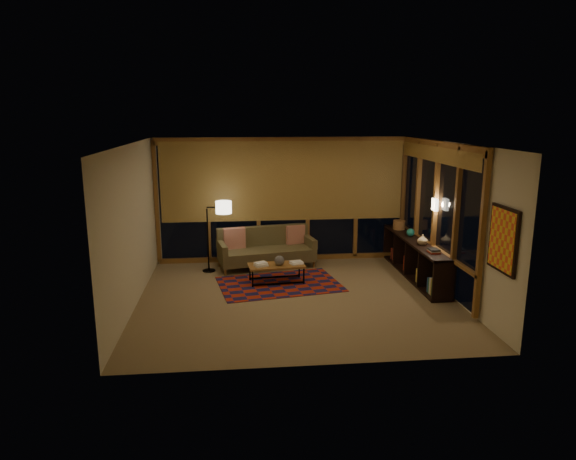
{
  "coord_description": "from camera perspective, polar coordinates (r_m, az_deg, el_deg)",
  "views": [
    {
      "loc": [
        -1.02,
        -8.52,
        3.18
      ],
      "look_at": [
        -0.09,
        0.52,
        1.12
      ],
      "focal_mm": 32.0,
      "sensor_mm": 36.0,
      "label": 1
    }
  ],
  "objects": [
    {
      "name": "coffee_table",
      "position": [
        9.9,
        -1.28,
        -4.86
      ],
      "size": [
        1.11,
        0.59,
        0.36
      ],
      "primitive_type": null,
      "rotation": [
        0.0,
        0.0,
        0.09
      ],
      "color": "brown",
      "rests_on": "floor"
    },
    {
      "name": "floor_lamp",
      "position": [
        10.59,
        -8.9,
        -0.71
      ],
      "size": [
        0.52,
        0.37,
        1.47
      ],
      "primitive_type": null,
      "rotation": [
        0.0,
        0.0,
        -0.1
      ],
      "color": "black",
      "rests_on": "floor"
    },
    {
      "name": "basket",
      "position": [
        11.31,
        12.24,
        0.57
      ],
      "size": [
        0.26,
        0.26,
        0.19
      ],
      "primitive_type": "cylinder",
      "rotation": [
        0.0,
        0.0,
        -0.01
      ],
      "color": "olive",
      "rests_on": "bookshelf"
    },
    {
      "name": "book_stack_b",
      "position": [
        9.9,
        0.94,
        -3.62
      ],
      "size": [
        0.31,
        0.27,
        0.05
      ],
      "primitive_type": null,
      "rotation": [
        0.0,
        0.0,
        0.28
      ],
      "color": "white",
      "rests_on": "coffee_table"
    },
    {
      "name": "ceiling",
      "position": [
        8.59,
        0.97,
        9.58
      ],
      "size": [
        5.5,
        5.0,
        0.01
      ],
      "primitive_type": "cube",
      "color": "silver",
      "rests_on": "walls"
    },
    {
      "name": "wall_art",
      "position": [
        7.84,
        22.74,
        -0.99
      ],
      "size": [
        0.06,
        0.74,
        0.94
      ],
      "primitive_type": null,
      "color": "#F04E25",
      "rests_on": "walls"
    },
    {
      "name": "wall_sconce",
      "position": [
        9.82,
        16.01,
        2.73
      ],
      "size": [
        0.12,
        0.18,
        0.22
      ],
      "primitive_type": null,
      "color": "white",
      "rests_on": "walls"
    },
    {
      "name": "bookshelf",
      "position": [
        10.53,
        13.86,
        -3.06
      ],
      "size": [
        0.4,
        2.99,
        0.75
      ],
      "primitive_type": null,
      "color": "black",
      "rests_on": "floor"
    },
    {
      "name": "walls",
      "position": [
        8.77,
        0.94,
        0.74
      ],
      "size": [
        5.51,
        5.01,
        2.7
      ],
      "color": "beige",
      "rests_on": "floor"
    },
    {
      "name": "sofa",
      "position": [
        10.84,
        -2.4,
        -2.05
      ],
      "size": [
        2.1,
        1.17,
        0.81
      ],
      "primitive_type": null,
      "rotation": [
        0.0,
        0.0,
        0.19
      ],
      "color": "brown",
      "rests_on": "floor"
    },
    {
      "name": "floor",
      "position": [
        9.15,
        0.91,
        -7.55
      ],
      "size": [
        5.5,
        5.0,
        0.01
      ],
      "primitive_type": "cube",
      "color": "#81704E",
      "rests_on": "ground"
    },
    {
      "name": "ceramic_pot",
      "position": [
        9.8,
        -0.96,
        -3.39
      ],
      "size": [
        0.25,
        0.25,
        0.19
      ],
      "primitive_type": "sphere",
      "rotation": [
        0.0,
        0.0,
        0.37
      ],
      "color": "black",
      "rests_on": "coffee_table"
    },
    {
      "name": "teal_bowl",
      "position": [
        10.69,
        13.45,
        -0.28
      ],
      "size": [
        0.18,
        0.18,
        0.16
      ],
      "primitive_type": "sphere",
      "rotation": [
        0.0,
        0.0,
        -0.11
      ],
      "color": "#1B7466",
      "rests_on": "bookshelf"
    },
    {
      "name": "vase",
      "position": [
        10.06,
        14.72,
        -1.03
      ],
      "size": [
        0.24,
        0.24,
        0.2
      ],
      "primitive_type": "imported",
      "rotation": [
        0.0,
        0.0,
        -0.28
      ],
      "color": "tan",
      "rests_on": "bookshelf"
    },
    {
      "name": "pillow_left",
      "position": [
        10.84,
        -5.99,
        -0.86
      ],
      "size": [
        0.48,
        0.26,
        0.46
      ],
      "primitive_type": null,
      "rotation": [
        0.0,
        0.0,
        0.24
      ],
      "color": "red",
      "rests_on": "sofa"
    },
    {
      "name": "window_wall_right",
      "position": [
        10.01,
        15.94,
        1.75
      ],
      "size": [
        0.16,
        3.7,
        2.6
      ],
      "primitive_type": null,
      "color": "brown",
      "rests_on": "walls"
    },
    {
      "name": "pillow_right",
      "position": [
        11.17,
        0.83,
        -0.51
      ],
      "size": [
        0.43,
        0.26,
        0.41
      ],
      "primitive_type": null,
      "rotation": [
        0.0,
        0.0,
        0.32
      ],
      "color": "red",
      "rests_on": "sofa"
    },
    {
      "name": "area_rug",
      "position": [
        9.84,
        -0.96,
        -6.03
      ],
      "size": [
        2.48,
        1.87,
        0.01
      ],
      "primitive_type": "cube",
      "rotation": [
        0.0,
        0.0,
        0.17
      ],
      "color": "#9F230F",
      "rests_on": "floor"
    },
    {
      "name": "book_stack_a",
      "position": [
        9.76,
        -3.03,
        -3.84
      ],
      "size": [
        0.28,
        0.26,
        0.07
      ],
      "primitive_type": null,
      "rotation": [
        0.0,
        0.0,
        0.43
      ],
      "color": "white",
      "rests_on": "coffee_table"
    },
    {
      "name": "shelf_book_stack",
      "position": [
        9.56,
        15.89,
        -2.21
      ],
      "size": [
        0.19,
        0.27,
        0.08
      ],
      "primitive_type": null,
      "rotation": [
        0.0,
        0.0,
        0.01
      ],
      "color": "white",
      "rests_on": "bookshelf"
    },
    {
      "name": "window_wall_back",
      "position": [
        11.15,
        -0.54,
        3.34
      ],
      "size": [
        5.3,
        0.16,
        2.6
      ],
      "primitive_type": null,
      "color": "brown",
      "rests_on": "walls"
    }
  ]
}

